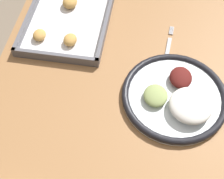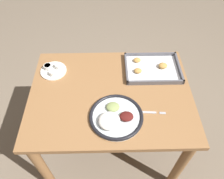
# 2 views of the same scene
# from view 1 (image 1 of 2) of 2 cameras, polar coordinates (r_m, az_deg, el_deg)

# --- Properties ---
(ground_plane) EXTENTS (8.00, 8.00, 0.00)m
(ground_plane) POSITION_cam_1_polar(r_m,az_deg,el_deg) (1.54, -0.05, -15.85)
(ground_plane) COLOR #7A6B59
(dining_table) EXTENTS (0.97, 0.73, 0.72)m
(dining_table) POSITION_cam_1_polar(r_m,az_deg,el_deg) (0.99, -0.07, -5.47)
(dining_table) COLOR olive
(dining_table) RESTS_ON ground_plane
(dinner_plate) EXTENTS (0.30, 0.30, 0.05)m
(dinner_plate) POSITION_cam_1_polar(r_m,az_deg,el_deg) (0.88, 11.68, -1.30)
(dinner_plate) COLOR silver
(dinner_plate) RESTS_ON dining_table
(fork) EXTENTS (0.19, 0.03, 0.00)m
(fork) POSITION_cam_1_polar(r_m,az_deg,el_deg) (1.00, 10.15, 7.02)
(fork) COLOR #B2B2B7
(fork) RESTS_ON dining_table
(baking_tray) EXTENTS (0.36, 0.27, 0.04)m
(baking_tray) POSITION_cam_1_polar(r_m,az_deg,el_deg) (1.07, -8.08, 12.57)
(baking_tray) COLOR #595960
(baking_tray) RESTS_ON dining_table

